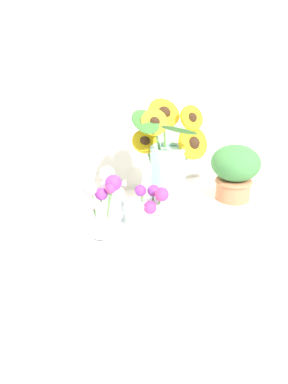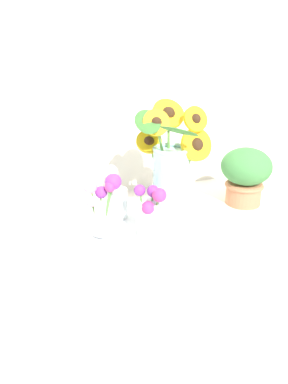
{
  "view_description": "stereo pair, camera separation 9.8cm",
  "coord_description": "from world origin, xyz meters",
  "views": [
    {
      "loc": [
        -0.37,
        -0.72,
        0.52
      ],
      "look_at": [
        0.03,
        0.09,
        0.14
      ],
      "focal_mm": 35.0,
      "sensor_mm": 36.0,
      "label": 1
    },
    {
      "loc": [
        -0.28,
        -0.76,
        0.52
      ],
      "look_at": [
        0.03,
        0.09,
        0.14
      ],
      "focal_mm": 35.0,
      "sensor_mm": 36.0,
      "label": 2
    }
  ],
  "objects": [
    {
      "name": "ground_plane",
      "position": [
        0.0,
        0.0,
        0.0
      ],
      "size": [
        6.0,
        6.0,
        0.0
      ],
      "primitive_type": "plane",
      "color": "silver"
    },
    {
      "name": "serving_tray",
      "position": [
        0.03,
        0.09,
        0.01
      ],
      "size": [
        0.46,
        0.46,
        0.02
      ],
      "color": "silver",
      "rests_on": "ground_plane"
    },
    {
      "name": "mason_jar_sunflowers",
      "position": [
        0.12,
        0.12,
        0.17
      ],
      "size": [
        0.23,
        0.2,
        0.34
      ],
      "color": "#9ED1D6",
      "rests_on": "serving_tray"
    },
    {
      "name": "vase_small_center",
      "position": [
        0.03,
        0.05,
        0.09
      ],
      "size": [
        0.07,
        0.08,
        0.15
      ],
      "color": "white",
      "rests_on": "serving_tray"
    },
    {
      "name": "vase_bulb_right",
      "position": [
        -0.08,
        0.1,
        0.1
      ],
      "size": [
        0.1,
        0.08,
        0.17
      ],
      "color": "white",
      "rests_on": "serving_tray"
    },
    {
      "name": "vase_small_back",
      "position": [
        -0.02,
        0.19,
        0.09
      ],
      "size": [
        0.07,
        0.06,
        0.16
      ],
      "color": "white",
      "rests_on": "serving_tray"
    },
    {
      "name": "potted_plant",
      "position": [
        0.41,
        0.18,
        0.1
      ],
      "size": [
        0.16,
        0.16,
        0.19
      ],
      "color": "#B7704C",
      "rests_on": "ground_plane"
    }
  ]
}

